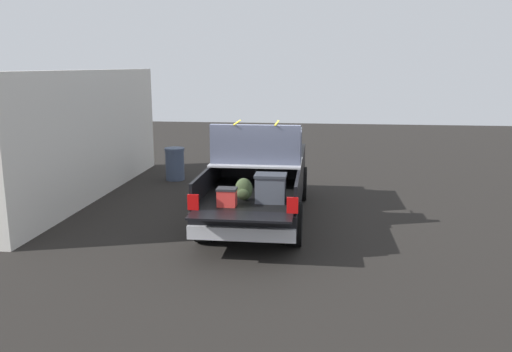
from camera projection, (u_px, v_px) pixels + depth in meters
ground_plane at (259, 218)px, 11.85m from camera, size 40.00×40.00×0.00m
pickup_truck at (261, 173)px, 12.01m from camera, size 6.05×2.06×2.23m
building_facade at (94, 134)px, 13.54m from camera, size 8.64×0.36×3.30m
trash_can at (175, 164)px, 15.69m from camera, size 0.60×0.60×0.98m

